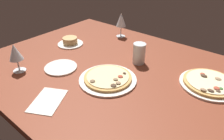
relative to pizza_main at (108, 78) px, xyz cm
name	(u,v)px	position (x,y,z in cm)	size (l,w,h in cm)	color
dining_table	(116,73)	(-3.17, 10.36, -3.17)	(150.00, 110.00, 4.00)	brown
pizza_main	(108,78)	(0.00, 0.00, 0.00)	(28.69, 28.69, 3.32)	silver
pizza_side	(209,83)	(40.16, 27.71, 0.05)	(27.57, 27.57, 3.38)	silver
ramekin_on_saucer	(70,42)	(-47.70, 16.94, 0.80)	(16.91, 16.91, 4.98)	silver
wine_glass_far	(121,21)	(-30.04, 49.87, 10.86)	(7.01, 7.01, 17.41)	silver
wine_glass_near	(15,53)	(-42.46, -23.06, 9.47)	(7.12, 7.12, 15.46)	silver
water_glass	(139,55)	(1.76, 24.92, 3.88)	(7.04, 7.04, 11.78)	silver
side_plate	(61,67)	(-27.61, -7.29, -0.72)	(17.65, 17.65, 0.90)	silver
paper_menu	(48,101)	(-9.80, -28.62, -1.02)	(11.86, 17.34, 0.30)	silver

